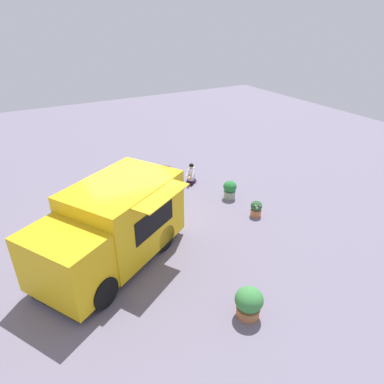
# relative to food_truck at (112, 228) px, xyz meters

# --- Properties ---
(ground_plane) EXTENTS (40.00, 40.00, 0.00)m
(ground_plane) POSITION_rel_food_truck_xyz_m (-0.90, 0.84, -1.13)
(ground_plane) COLOR slate
(food_truck) EXTENTS (4.32, 5.17, 2.35)m
(food_truck) POSITION_rel_food_truck_xyz_m (0.00, 0.00, 0.00)
(food_truck) COLOR yellow
(food_truck) RESTS_ON ground_plane
(person_customer) EXTENTS (0.73, 0.72, 0.89)m
(person_customer) POSITION_rel_food_truck_xyz_m (-3.53, 4.64, -0.78)
(person_customer) COLOR #2A1230
(person_customer) RESTS_ON ground_plane
(planter_flowering_near) EXTENTS (0.54, 0.54, 0.74)m
(planter_flowering_near) POSITION_rel_food_truck_xyz_m (-1.51, 5.30, -0.74)
(planter_flowering_near) COLOR #909F89
(planter_flowering_near) RESTS_ON ground_plane
(planter_flowering_far) EXTENTS (0.71, 0.71, 0.82)m
(planter_flowering_far) POSITION_rel_food_truck_xyz_m (3.76, 2.18, -0.70)
(planter_flowering_far) COLOR #B16C43
(planter_flowering_far) RESTS_ON ground_plane
(planter_flowering_side) EXTENTS (0.43, 0.43, 0.59)m
(planter_flowering_side) POSITION_rel_food_truck_xyz_m (0.11, 5.36, -0.82)
(planter_flowering_side) COLOR #C1724C
(planter_flowering_side) RESTS_ON ground_plane
(plaza_bench) EXTENTS (1.61, 1.55, 0.49)m
(plaza_bench) POSITION_rel_food_truck_xyz_m (-5.12, 3.37, -0.75)
(plaza_bench) COLOR brown
(plaza_bench) RESTS_ON ground_plane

